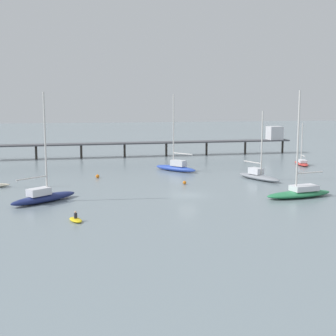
% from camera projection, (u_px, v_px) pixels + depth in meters
% --- Properties ---
extents(ground_plane, '(400.00, 400.00, 0.00)m').
position_uv_depth(ground_plane, '(188.00, 195.00, 64.86)').
color(ground_plane, gray).
extents(pier, '(69.60, 6.30, 6.43)m').
position_uv_depth(pier, '(185.00, 140.00, 109.61)').
color(pier, '#4C4C51').
rests_on(pier, ground_plane).
extents(sailboat_gray, '(5.53, 8.98, 11.14)m').
position_uv_depth(sailboat_gray, '(258.00, 175.00, 77.03)').
color(sailboat_gray, gray).
rests_on(sailboat_gray, ground_plane).
extents(sailboat_blue, '(7.40, 8.30, 13.84)m').
position_uv_depth(sailboat_blue, '(176.00, 166.00, 86.09)').
color(sailboat_blue, '#2D4CB7').
rests_on(sailboat_blue, ground_plane).
extents(sailboat_green, '(10.23, 4.69, 14.13)m').
position_uv_depth(sailboat_green, '(300.00, 192.00, 63.40)').
color(sailboat_green, '#287F4C').
rests_on(sailboat_green, ground_plane).
extents(sailboat_red, '(3.25, 7.12, 8.28)m').
position_uv_depth(sailboat_red, '(302.00, 162.00, 94.06)').
color(sailboat_red, red).
rests_on(sailboat_red, ground_plane).
extents(sailboat_navy, '(8.77, 7.87, 13.92)m').
position_uv_depth(sailboat_navy, '(43.00, 196.00, 60.32)').
color(sailboat_navy, navy).
rests_on(sailboat_navy, ground_plane).
extents(dinghy_yellow, '(1.91, 2.67, 1.14)m').
position_uv_depth(dinghy_yellow, '(76.00, 219.00, 50.98)').
color(dinghy_yellow, yellow).
rests_on(dinghy_yellow, ground_plane).
extents(mooring_buoy_outer, '(0.54, 0.54, 0.54)m').
position_uv_depth(mooring_buoy_outer, '(185.00, 183.00, 72.97)').
color(mooring_buoy_outer, orange).
rests_on(mooring_buoy_outer, ground_plane).
extents(mooring_buoy_far, '(0.63, 0.63, 0.63)m').
position_uv_depth(mooring_buoy_far, '(98.00, 176.00, 78.65)').
color(mooring_buoy_far, orange).
rests_on(mooring_buoy_far, ground_plane).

